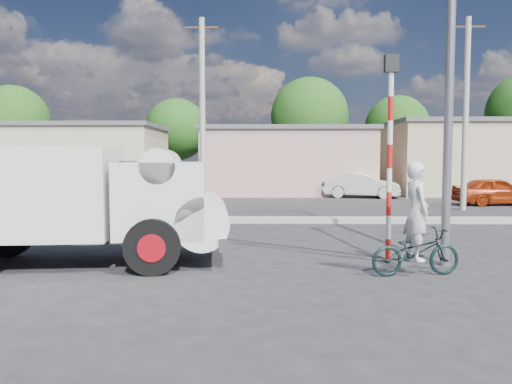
{
  "coord_description": "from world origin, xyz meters",
  "views": [
    {
      "loc": [
        0.51,
        -9.05,
        2.24
      ],
      "look_at": [
        0.35,
        4.34,
        1.3
      ],
      "focal_mm": 35.0,
      "sensor_mm": 36.0,
      "label": 1
    }
  ],
  "objects_px": {
    "car_cream": "(362,185)",
    "car_red": "(495,191)",
    "traffic_pole": "(390,140)",
    "streetlight": "(443,21)",
    "truck": "(83,200)",
    "cyclist": "(416,227)",
    "bicycle": "(416,252)"
  },
  "relations": [
    {
      "from": "car_cream",
      "to": "car_red",
      "type": "bearing_deg",
      "value": -114.66
    },
    {
      "from": "car_cream",
      "to": "traffic_pole",
      "type": "height_order",
      "value": "traffic_pole"
    },
    {
      "from": "traffic_pole",
      "to": "streetlight",
      "type": "distance_m",
      "value": 2.56
    },
    {
      "from": "truck",
      "to": "car_cream",
      "type": "bearing_deg",
      "value": 56.34
    },
    {
      "from": "car_cream",
      "to": "streetlight",
      "type": "height_order",
      "value": "streetlight"
    },
    {
      "from": "truck",
      "to": "cyclist",
      "type": "relative_size",
      "value": 3.28
    },
    {
      "from": "truck",
      "to": "car_red",
      "type": "height_order",
      "value": "truck"
    },
    {
      "from": "truck",
      "to": "bicycle",
      "type": "distance_m",
      "value": 6.71
    },
    {
      "from": "bicycle",
      "to": "car_cream",
      "type": "xyz_separation_m",
      "value": [
        2.6,
        18.18,
        0.23
      ]
    },
    {
      "from": "truck",
      "to": "traffic_pole",
      "type": "height_order",
      "value": "traffic_pole"
    },
    {
      "from": "car_red",
      "to": "bicycle",
      "type": "bearing_deg",
      "value": 144.08
    },
    {
      "from": "traffic_pole",
      "to": "bicycle",
      "type": "bearing_deg",
      "value": -80.12
    },
    {
      "from": "car_red",
      "to": "streetlight",
      "type": "height_order",
      "value": "streetlight"
    },
    {
      "from": "streetlight",
      "to": "car_red",
      "type": "bearing_deg",
      "value": 61.02
    },
    {
      "from": "bicycle",
      "to": "traffic_pole",
      "type": "height_order",
      "value": "traffic_pole"
    },
    {
      "from": "cyclist",
      "to": "traffic_pole",
      "type": "bearing_deg",
      "value": 1.39
    },
    {
      "from": "truck",
      "to": "car_red",
      "type": "distance_m",
      "value": 19.65
    },
    {
      "from": "cyclist",
      "to": "traffic_pole",
      "type": "distance_m",
      "value": 2.07
    },
    {
      "from": "streetlight",
      "to": "car_cream",
      "type": "bearing_deg",
      "value": 83.8
    },
    {
      "from": "truck",
      "to": "traffic_pole",
      "type": "bearing_deg",
      "value": -2.65
    },
    {
      "from": "car_cream",
      "to": "bicycle",
      "type": "bearing_deg",
      "value": -175.15
    },
    {
      "from": "cyclist",
      "to": "traffic_pole",
      "type": "height_order",
      "value": "traffic_pole"
    },
    {
      "from": "car_red",
      "to": "cyclist",
      "type": "bearing_deg",
      "value": 144.08
    },
    {
      "from": "truck",
      "to": "bicycle",
      "type": "xyz_separation_m",
      "value": [
        6.59,
        -0.87,
        -0.9
      ]
    },
    {
      "from": "truck",
      "to": "streetlight",
      "type": "relative_size",
      "value": 0.67
    },
    {
      "from": "traffic_pole",
      "to": "car_cream",
      "type": "bearing_deg",
      "value": 80.58
    },
    {
      "from": "bicycle",
      "to": "streetlight",
      "type": "relative_size",
      "value": 0.19
    },
    {
      "from": "car_red",
      "to": "streetlight",
      "type": "xyz_separation_m",
      "value": [
        -7.26,
        -13.11,
        4.31
      ]
    },
    {
      "from": "cyclist",
      "to": "car_red",
      "type": "xyz_separation_m",
      "value": [
        7.99,
        14.03,
        -0.28
      ]
    },
    {
      "from": "traffic_pole",
      "to": "streetlight",
      "type": "relative_size",
      "value": 0.48
    },
    {
      "from": "bicycle",
      "to": "car_cream",
      "type": "bearing_deg",
      "value": -16.64
    },
    {
      "from": "car_cream",
      "to": "car_red",
      "type": "xyz_separation_m",
      "value": [
        5.39,
        -4.16,
        -0.03
      ]
    }
  ]
}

